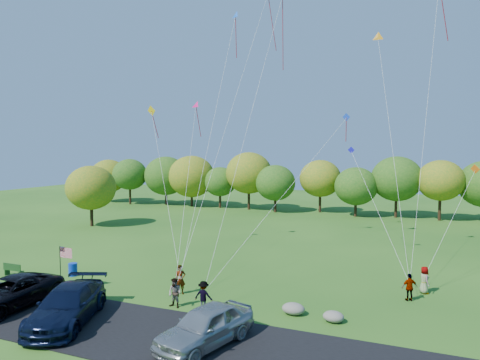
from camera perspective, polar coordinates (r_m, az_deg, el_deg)
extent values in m
plane|color=#255518|center=(25.35, -7.97, -16.13)|extent=(140.00, 140.00, 0.00)
cube|color=black|center=(22.22, -13.44, -19.11)|extent=(44.00, 6.00, 0.06)
cylinder|color=#332212|center=(75.18, -16.63, -1.64)|extent=(0.36, 0.36, 3.01)
ellipsoid|color=#38701C|center=(74.94, -16.68, 0.91)|extent=(5.68, 5.68, 5.11)
cylinder|color=#332212|center=(70.74, -14.31, -1.88)|extent=(0.36, 0.36, 3.17)
ellipsoid|color=#1E5616|center=(70.48, -14.36, 0.80)|extent=(5.31, 5.31, 4.78)
cylinder|color=#332212|center=(68.69, -11.44, -2.01)|extent=(0.36, 0.36, 3.17)
ellipsoid|color=#38701C|center=(68.40, -11.48, 1.18)|extent=(6.90, 6.90, 6.21)
cylinder|color=#332212|center=(65.91, -6.76, -2.41)|extent=(0.36, 0.36, 2.71)
ellipsoid|color=#1E5616|center=(65.64, -6.78, 0.16)|extent=(4.93, 4.93, 4.43)
cylinder|color=#332212|center=(65.62, -1.65, -2.32)|extent=(0.36, 0.36, 2.92)
ellipsoid|color=#1E5616|center=(65.35, -1.65, 0.35)|extent=(4.91, 4.91, 4.42)
cylinder|color=#332212|center=(62.91, 1.78, -2.66)|extent=(0.36, 0.36, 2.77)
ellipsoid|color=#1E5616|center=(62.63, 1.79, 0.06)|extent=(4.96, 4.96, 4.46)
cylinder|color=#332212|center=(63.13, 6.40, -2.91)|extent=(0.36, 0.36, 2.23)
ellipsoid|color=#1E5616|center=(62.83, 6.42, -0.01)|extent=(6.41, 6.41, 5.77)
cylinder|color=#332212|center=(59.24, 10.22, -3.20)|extent=(0.36, 0.36, 2.66)
ellipsoid|color=#38701C|center=(58.91, 10.26, 0.04)|extent=(6.23, 6.23, 5.60)
cylinder|color=#332212|center=(60.30, 14.79, -3.31)|extent=(0.36, 0.36, 2.30)
ellipsoid|color=#38701C|center=(59.97, 14.84, -0.09)|extent=(6.91, 6.91, 6.22)
cylinder|color=#332212|center=(57.99, 20.42, -3.59)|extent=(0.36, 0.36, 2.56)
ellipsoid|color=#1E5616|center=(57.66, 20.50, -0.35)|extent=(6.16, 6.16, 5.55)
cylinder|color=#332212|center=(59.22, 25.26, -3.27)|extent=(0.36, 0.36, 3.18)
ellipsoid|color=#1E5616|center=(58.88, 25.37, 0.43)|extent=(6.90, 6.90, 6.21)
cylinder|color=#332212|center=(51.94, -19.17, -4.40)|extent=(0.36, 0.36, 2.60)
ellipsoid|color=#38701C|center=(51.58, -19.25, -0.97)|extent=(5.60, 5.60, 5.04)
imported|color=black|center=(27.40, -28.35, -13.09)|extent=(2.82, 5.95, 1.64)
imported|color=black|center=(23.93, -22.02, -15.22)|extent=(4.53, 6.59, 1.77)
imported|color=#9A9FA4|center=(20.06, -4.64, -18.83)|extent=(3.42, 5.50, 1.75)
imported|color=#4C4C59|center=(26.75, -7.97, -13.02)|extent=(0.77, 0.76, 1.79)
imported|color=#4C4C59|center=(24.69, -8.68, -14.67)|extent=(0.89, 0.74, 1.64)
imported|color=#4C4C59|center=(24.13, -4.88, -15.12)|extent=(1.08, 0.68, 1.61)
imported|color=#4C4C59|center=(27.26, 21.69, -13.15)|extent=(1.01, 0.77, 1.60)
imported|color=#4C4C59|center=(28.94, 23.36, -12.13)|extent=(0.82, 0.95, 1.65)
cube|color=#173D16|center=(34.11, -27.90, -10.60)|extent=(1.60, 0.11, 0.05)
cube|color=#173D16|center=(33.95, -28.13, -10.22)|extent=(1.60, 0.06, 0.49)
cube|color=#173D16|center=(34.66, -28.62, -10.72)|extent=(0.07, 0.40, 0.37)
cube|color=#173D16|center=(33.67, -27.15, -11.10)|extent=(0.07, 0.40, 0.37)
cylinder|color=#0C2FB4|center=(32.40, -21.39, -11.05)|extent=(0.59, 0.59, 0.89)
cylinder|color=black|center=(29.63, -22.84, -10.69)|extent=(0.05, 0.05, 2.71)
cube|color=red|center=(29.07, -22.20, -8.98)|extent=(0.97, 0.65, 0.02)
cube|color=navy|center=(29.23, -22.61, -8.52)|extent=(0.39, 0.02, 0.30)
ellipsoid|color=gray|center=(23.85, 7.12, -16.66)|extent=(1.22, 0.96, 0.61)
ellipsoid|color=gray|center=(23.23, 12.35, -17.37)|extent=(1.07, 0.89, 0.56)
cone|color=blue|center=(37.94, -0.61, 21.13)|extent=(0.94, 0.74, 0.82)
cone|color=#CA7E0D|center=(35.28, 17.94, 17.70)|extent=(0.92, 0.34, 0.88)
cube|color=orange|center=(33.95, 28.87, 1.29)|extent=(0.55, 0.48, 0.67)
cube|color=yellow|center=(37.69, -11.72, 9.03)|extent=(0.88, 0.33, 0.85)
cube|color=#1D17E9|center=(37.99, 14.60, 3.89)|extent=(0.60, 0.20, 0.59)
cone|color=#E00F6A|center=(38.37, -5.91, 9.90)|extent=(0.97, 0.70, 0.78)
cube|color=blue|center=(33.52, 14.00, 8.15)|extent=(0.58, 0.20, 0.59)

